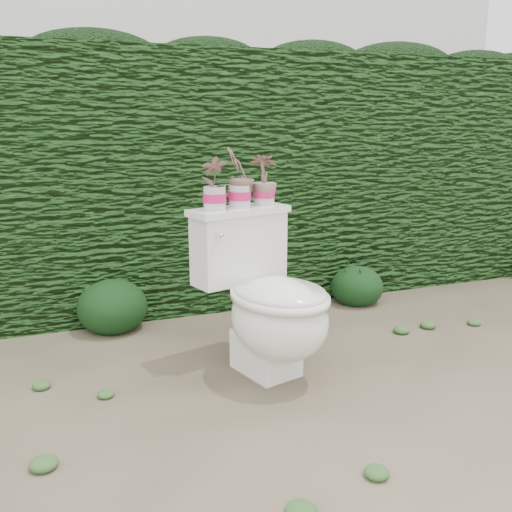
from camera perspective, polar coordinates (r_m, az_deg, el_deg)
name	(u,v)px	position (r m, az deg, el deg)	size (l,w,h in m)	color
ground	(313,383)	(2.72, 5.71, -12.54)	(60.00, 60.00, 0.00)	#807158
hedge	(212,178)	(3.96, -4.42, 7.80)	(8.00, 1.00, 1.60)	#28591D
house_wall	(162,59)	(8.40, -9.43, 18.89)	(8.00, 3.50, 4.00)	silver
toilet	(269,303)	(2.68, 1.26, -4.68)	(0.62, 0.77, 0.78)	white
potted_plant_left	(214,185)	(2.68, -4.19, 7.12)	(0.13, 0.09, 0.24)	#346B21
potted_plant_center	(240,179)	(2.76, -1.65, 7.71)	(0.15, 0.12, 0.28)	#346B21
potted_plant_right	(264,181)	(2.85, 0.81, 7.49)	(0.13, 0.13, 0.24)	#346B21
liriope_clump_1	(112,302)	(3.41, -14.19, -4.50)	(0.40, 0.40, 0.32)	#153B14
liriope_clump_2	(357,282)	(3.84, 10.08, -2.61)	(0.35, 0.35, 0.28)	#153B14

